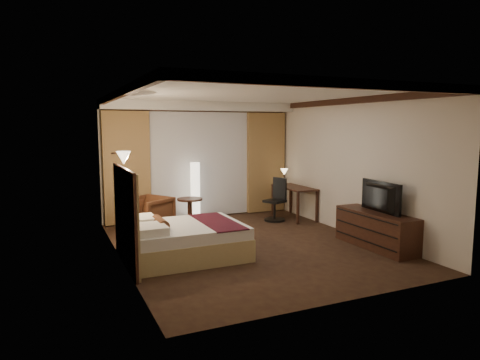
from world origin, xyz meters
name	(u,v)px	position (x,y,z in m)	size (l,w,h in m)	color
floor	(249,245)	(0.00, 0.00, 0.00)	(4.50, 5.50, 0.01)	black
ceiling	(249,94)	(0.00, 0.00, 2.70)	(4.50, 5.50, 0.01)	white
back_wall	(199,160)	(0.00, 2.75, 1.35)	(4.50, 0.02, 2.70)	silver
left_wall	(119,178)	(-2.25, 0.00, 1.35)	(0.02, 5.50, 2.70)	silver
right_wall	(351,167)	(2.25, 0.00, 1.35)	(0.02, 5.50, 2.70)	silver
crown_molding	(249,98)	(0.00, 0.00, 2.64)	(4.50, 5.50, 0.12)	black
soffit	(202,106)	(0.00, 2.50, 2.60)	(4.50, 0.50, 0.20)	white
curtain_sheer	(200,165)	(0.00, 2.67, 1.25)	(2.48, 0.04, 2.45)	silver
curtain_left_drape	(127,168)	(-1.70, 2.61, 1.25)	(1.00, 0.14, 2.45)	tan
curtain_right_drape	(266,162)	(1.70, 2.61, 1.25)	(1.00, 0.14, 2.45)	tan
wall_sconce	(124,158)	(-2.09, 0.53, 1.62)	(0.24, 0.24, 0.24)	white
bed	(185,241)	(-1.26, -0.19, 0.27)	(1.87, 1.46, 0.55)	white
headboard	(126,217)	(-2.20, -0.19, 0.75)	(0.12, 1.76, 1.50)	tan
armchair	(148,213)	(-1.46, 1.71, 0.40)	(0.79, 0.74, 0.81)	#4D3117
side_table	(190,212)	(-0.50, 1.93, 0.30)	(0.55, 0.55, 0.60)	black
floor_lamp	(195,192)	(-0.25, 2.32, 0.68)	(0.28, 0.28, 1.35)	white
desk	(294,203)	(1.95, 1.65, 0.38)	(0.55, 1.24, 0.75)	black
desk_lamp	(284,177)	(1.95, 2.12, 0.92)	(0.18, 0.18, 0.34)	#FFD899
office_chair	(275,200)	(1.41, 1.60, 0.49)	(0.47, 0.47, 0.98)	black
dresser	(376,230)	(2.00, -1.04, 0.32)	(0.50, 1.65, 0.64)	black
television	(376,196)	(1.97, -1.04, 0.94)	(1.02, 0.59, 0.13)	black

